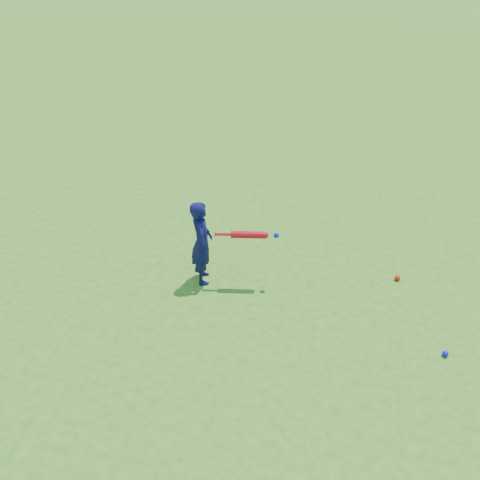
{
  "coord_description": "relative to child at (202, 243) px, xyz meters",
  "views": [
    {
      "loc": [
        1.18,
        -6.26,
        4.31
      ],
      "look_at": [
        0.13,
        -0.5,
        0.64
      ],
      "focal_mm": 40.0,
      "sensor_mm": 36.0,
      "label": 1
    }
  ],
  "objects": [
    {
      "name": "bat_swing",
      "position": [
        0.64,
        0.04,
        0.16
      ],
      "size": [
        0.82,
        0.18,
        0.09
      ],
      "rotation": [
        0.0,
        0.0,
        0.14
      ],
      "color": "red",
      "rests_on": "ground"
    },
    {
      "name": "ground",
      "position": [
        0.36,
        0.57,
        -0.59
      ],
      "size": [
        80.0,
        80.0,
        0.0
      ],
      "primitive_type": "plane",
      "color": "#36751C",
      "rests_on": "ground"
    },
    {
      "name": "child",
      "position": [
        0.0,
        0.0,
        0.0
      ],
      "size": [
        0.4,
        0.5,
        1.18
      ],
      "primitive_type": "imported",
      "rotation": [
        0.0,
        0.0,
        1.87
      ],
      "color": "#0E0D41",
      "rests_on": "ground"
    },
    {
      "name": "ground_ball_blue",
      "position": [
        3.03,
        -0.94,
        -0.56
      ],
      "size": [
        0.07,
        0.07,
        0.07
      ],
      "primitive_type": "sphere",
      "color": "#0C13D8",
      "rests_on": "ground"
    },
    {
      "name": "ground_ball_red",
      "position": [
        2.59,
        0.45,
        -0.55
      ],
      "size": [
        0.08,
        0.08,
        0.08
      ],
      "primitive_type": "sphere",
      "color": "red",
      "rests_on": "ground"
    }
  ]
}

